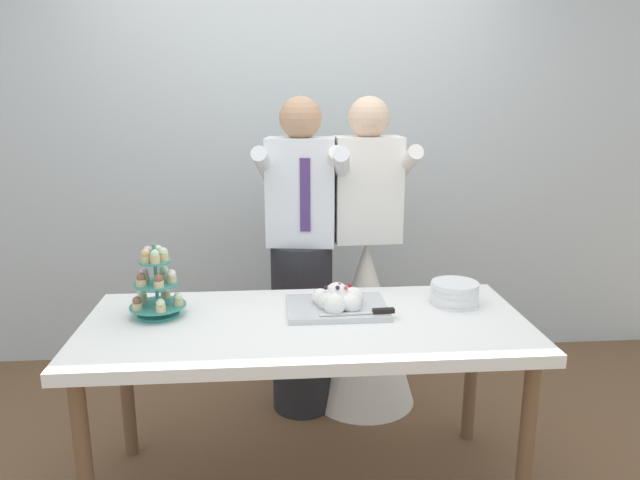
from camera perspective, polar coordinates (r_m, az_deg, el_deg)
rear_wall at (r=3.71m, az=-2.72°, el=10.52°), size 5.20×0.10×2.90m
dessert_table at (r=2.46m, az=-1.33°, el=-9.38°), size 1.80×0.80×0.78m
cupcake_stand at (r=2.53m, az=-15.46°, el=-4.31°), size 0.23×0.23×0.31m
main_cake_tray at (r=2.52m, az=1.74°, el=-5.97°), size 0.44×0.31×0.13m
plate_stack at (r=2.66m, az=12.81°, el=-5.00°), size 0.21×0.21×0.10m
person_groom at (r=3.09m, az=-1.76°, el=-3.47°), size 0.52×0.54×1.66m
person_bride at (r=3.22m, az=4.37°, el=-5.86°), size 0.56×0.56×1.66m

